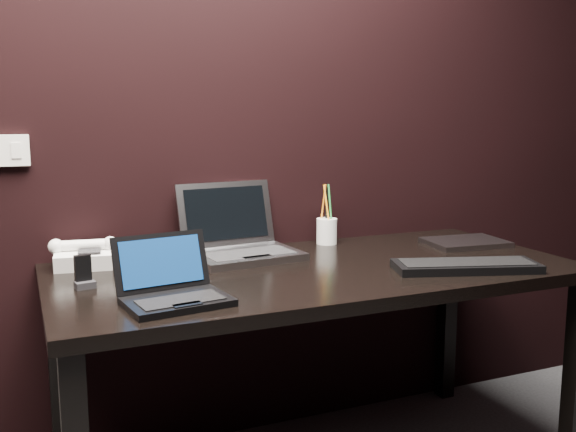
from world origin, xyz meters
name	(u,v)px	position (x,y,z in m)	size (l,w,h in m)	color
wall_back	(192,95)	(0.00, 1.80, 1.30)	(4.00, 4.00, 0.00)	black
wall_switch	(4,151)	(-0.62, 1.79, 1.12)	(0.15, 0.02, 0.10)	silver
desk	(317,290)	(0.30, 1.40, 0.66)	(1.70, 0.80, 0.74)	black
netbook	(173,289)	(-0.23, 1.19, 0.77)	(0.29, 0.27, 0.17)	black
silver_laptop	(240,243)	(0.12, 1.64, 0.79)	(0.39, 0.36, 0.25)	#9D9CA2
ext_keyboard	(466,266)	(0.72, 1.17, 0.75)	(0.48, 0.29, 0.03)	black
closed_laptop	(465,242)	(0.97, 1.49, 0.75)	(0.31, 0.24, 0.02)	gray
desk_phone	(84,255)	(-0.40, 1.69, 0.78)	(0.22, 0.19, 0.11)	white
mobile_phone	(84,275)	(-0.43, 1.43, 0.78)	(0.06, 0.05, 0.10)	black
pen_cup	(327,230)	(0.50, 1.72, 0.79)	(0.09, 0.09, 0.23)	white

